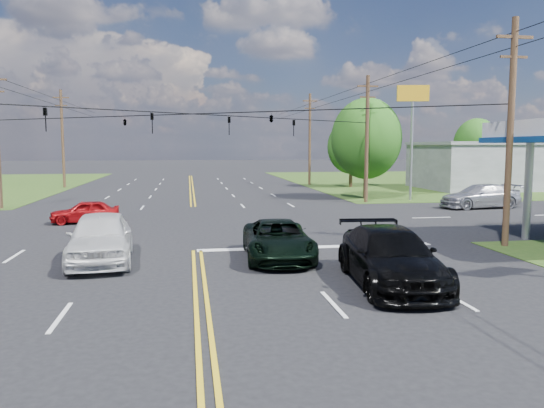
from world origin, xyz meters
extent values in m
plane|color=black|center=(0.00, 12.00, 0.00)|extent=(280.00, 280.00, 0.00)
cube|color=#264616|center=(35.00, 44.00, 0.00)|extent=(46.00, 48.00, 0.03)
cube|color=silver|center=(5.00, 4.00, 0.00)|extent=(10.00, 0.50, 0.02)
cube|color=slate|center=(30.00, 32.00, 2.20)|extent=(14.00, 10.00, 4.40)
cylinder|color=#A5A5AA|center=(15.00, 4.50, 2.33)|extent=(0.36, 0.36, 4.65)
cylinder|color=#3D2B19|center=(13.00, 3.00, 4.75)|extent=(0.28, 0.28, 9.50)
cube|color=#3D2B19|center=(13.00, 3.00, 8.70)|extent=(1.60, 0.12, 0.12)
cube|color=#3D2B19|center=(13.00, 3.00, 7.90)|extent=(1.20, 0.10, 0.10)
cylinder|color=#3D2B19|center=(13.00, 21.00, 4.75)|extent=(0.28, 0.28, 9.50)
cube|color=#3D2B19|center=(13.00, 21.00, 8.70)|extent=(1.60, 0.12, 0.12)
cube|color=#3D2B19|center=(13.00, 21.00, 7.90)|extent=(1.20, 0.10, 0.10)
cylinder|color=#3D2B19|center=(-13.00, 40.00, 5.00)|extent=(0.28, 0.28, 10.00)
cube|color=#3D2B19|center=(-13.00, 40.00, 9.20)|extent=(1.60, 0.12, 0.12)
cube|color=#3D2B19|center=(-13.00, 40.00, 8.40)|extent=(1.20, 0.10, 0.10)
cylinder|color=#3D2B19|center=(13.00, 40.00, 5.00)|extent=(0.28, 0.28, 10.00)
cube|color=#3D2B19|center=(13.00, 40.00, 9.20)|extent=(1.60, 0.12, 0.12)
cube|color=#3D2B19|center=(13.00, 40.00, 8.40)|extent=(1.20, 0.10, 0.10)
imported|color=black|center=(-6.50, 7.50, 5.42)|extent=(0.17, 0.21, 1.05)
imported|color=black|center=(-2.08, 10.56, 5.42)|extent=(0.17, 0.21, 1.05)
imported|color=black|center=(2.08, 13.44, 5.42)|extent=(0.17, 0.21, 1.05)
imported|color=black|center=(6.50, 16.50, 5.42)|extent=(0.17, 0.21, 1.05)
imported|color=black|center=(-3.90, 14.70, 5.70)|extent=(1.24, 0.26, 0.50)
imported|color=black|center=(3.90, 9.30, 5.70)|extent=(1.24, 0.26, 0.50)
cylinder|color=black|center=(13.00, 10.00, 8.90)|extent=(0.04, 100.00, 0.04)
cylinder|color=black|center=(13.00, 10.00, 8.30)|extent=(0.04, 100.00, 0.04)
cylinder|color=#3D2B19|center=(14.00, 24.00, 1.65)|extent=(0.36, 0.36, 3.30)
ellipsoid|color=#1E4913|center=(14.00, 24.00, 4.88)|extent=(5.70, 5.70, 6.60)
cylinder|color=#3D2B19|center=(16.50, 36.00, 1.43)|extent=(0.36, 0.36, 2.86)
ellipsoid|color=#1E4913|center=(16.50, 36.00, 4.23)|extent=(4.94, 4.94, 5.72)
cylinder|color=#3D2B19|center=(34.00, 42.00, 1.54)|extent=(0.36, 0.36, 3.08)
ellipsoid|color=#1E4913|center=(34.00, 42.00, 4.55)|extent=(5.32, 5.32, 6.16)
imported|color=black|center=(3.00, 1.97, 0.73)|extent=(2.70, 5.38, 1.46)
imported|color=black|center=(5.79, -2.23, 0.86)|extent=(2.92, 6.14, 1.73)
imported|color=silver|center=(-3.51, 2.42, 0.93)|extent=(2.66, 5.63, 1.86)
imported|color=#9C0B0E|center=(-5.99, 13.00, 0.63)|extent=(3.88, 1.95, 1.27)
imported|color=#ADADB2|center=(19.61, 16.31, 0.82)|extent=(5.90, 2.92, 1.65)
cylinder|color=#A5A5AA|center=(17.00, 22.00, 4.47)|extent=(0.20, 0.20, 8.94)
cube|color=gold|center=(17.00, 22.00, 8.34)|extent=(2.46, 0.74, 1.23)
camera|label=1|loc=(-0.29, -17.44, 4.24)|focal=35.00mm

